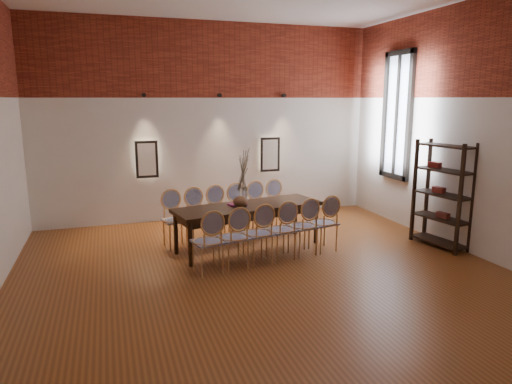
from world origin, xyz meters
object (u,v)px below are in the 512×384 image
object	(u,v)px
chair_far_f	(279,206)
vase	(243,197)
chair_far_c	(220,214)
chair_far_b	(198,217)
chair_near_c	(258,233)
book	(237,204)
chair_near_e	(303,226)
chair_far_a	(176,220)
chair_near_b	(233,237)
chair_far_e	(261,209)
dining_table	(249,227)
chair_near_a	(208,242)
bowl	(240,202)
chair_near_f	(323,223)
chair_near_d	(281,230)
shelving_rack	(443,195)
chair_far_d	(241,211)

from	to	relation	value
chair_far_f	vase	distance (m)	1.39
chair_far_c	chair_far_b	bearing A→B (deg)	0.00
chair_near_c	book	xyz separation A→B (m)	(-0.12, 0.76, 0.30)
chair_near_e	chair_far_a	bearing A→B (deg)	140.63
chair_near_b	chair_far_e	world-z (taller)	same
chair_near_c	vase	bearing A→B (deg)	80.92
dining_table	chair_far_e	distance (m)	0.92
chair_far_c	book	world-z (taller)	chair_far_c
chair_near_a	chair_near_b	xyz separation A→B (m)	(0.41, 0.08, 0.00)
dining_table	chair_far_b	world-z (taller)	chair_far_b
chair_near_a	chair_near_b	world-z (taller)	same
dining_table	bowl	world-z (taller)	bowl
chair_far_e	chair_near_f	bearing A→B (deg)	106.94
chair_near_d	shelving_rack	distance (m)	2.86
shelving_rack	chair_near_f	bearing A→B (deg)	158.90
chair_far_d	book	size ratio (longest dim) A/B	3.62
chair_far_d	bowl	distance (m)	0.90
chair_near_c	chair_far_d	bearing A→B (deg)	73.06
chair_far_b	vase	distance (m)	0.96
chair_far_f	vase	bearing A→B (deg)	30.94
chair_far_a	shelving_rack	distance (m)	4.52
chair_far_f	bowl	world-z (taller)	chair_far_f
chair_far_f	shelving_rack	size ratio (longest dim) A/B	0.52
chair_near_c	chair_far_f	bearing A→B (deg)	47.57
chair_far_c	bowl	distance (m)	0.82
chair_near_b	chair_far_f	world-z (taller)	same
bowl	chair_near_d	bearing A→B (deg)	-47.40
chair_far_c	vase	distance (m)	0.81
dining_table	chair_far_b	distance (m)	0.92
chair_near_d	bowl	size ratio (longest dim) A/B	3.92
chair_near_b	shelving_rack	size ratio (longest dim) A/B	0.52
chair_near_e	bowl	bearing A→B (deg)	141.78
chair_near_f	chair_far_a	xyz separation A→B (m)	(-2.29, 0.93, 0.00)
chair_near_c	chair_far_f	xyz separation A→B (m)	(0.96, 1.57, 0.00)
chair_near_f	shelving_rack	xyz separation A→B (m)	(2.00, -0.42, 0.43)
book	chair_near_d	bearing A→B (deg)	-52.17
chair_far_a	chair_far_b	world-z (taller)	same
chair_near_e	chair_far_f	bearing A→B (deg)	73.06
chair_near_f	chair_far_f	bearing A→B (deg)	90.00
vase	chair_far_b	bearing A→B (deg)	138.69
chair_near_c	chair_near_a	bearing A→B (deg)	180.00
chair_near_b	book	size ratio (longest dim) A/B	3.62
chair_near_f	shelving_rack	distance (m)	2.09
dining_table	chair_far_d	xyz separation A→B (m)	(0.07, 0.71, 0.09)
chair_near_b	chair_near_d	distance (m)	0.83
bowl	book	distance (m)	0.16
chair_near_f	chair_far_b	size ratio (longest dim) A/B	1.00
chair_near_a	chair_near_c	bearing A→B (deg)	-0.00
chair_near_a	chair_far_a	size ratio (longest dim) A/B	1.00
chair_near_d	chair_near_e	bearing A→B (deg)	0.00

